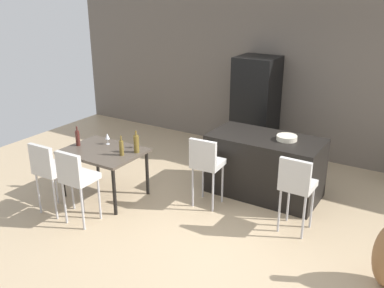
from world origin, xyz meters
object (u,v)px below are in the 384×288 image
(bar_chair_left, at_px, (206,162))
(bar_chair_middle, at_px, (297,183))
(kitchen_island, at_px, (264,166))
(dining_chair_far, at_px, (76,176))
(dining_table, at_px, (104,155))
(wine_bottle_middle, at_px, (121,148))
(refrigerator, at_px, (255,107))
(wine_bottle_right, at_px, (78,138))
(wine_bottle_near, at_px, (136,144))
(wine_glass_far, at_px, (136,140))
(fruit_bowl, at_px, (287,138))
(wine_glass_left, at_px, (107,136))
(dining_chair_near, at_px, (49,167))

(bar_chair_left, height_order, bar_chair_middle, same)
(kitchen_island, distance_m, dining_chair_far, 2.76)
(kitchen_island, xyz_separation_m, dining_table, (-2.01, -1.32, 0.20))
(kitchen_island, distance_m, wine_bottle_middle, 2.15)
(bar_chair_left, xyz_separation_m, wine_bottle_middle, (-1.09, -0.52, 0.16))
(bar_chair_middle, xyz_separation_m, wine_bottle_middle, (-2.40, -0.52, 0.16))
(wine_bottle_middle, relative_size, refrigerator, 0.16)
(wine_bottle_right, bearing_deg, bar_chair_middle, 9.96)
(wine_bottle_near, height_order, wine_glass_far, wine_bottle_near)
(wine_bottle_right, relative_size, fruit_bowl, 1.03)
(dining_chair_far, relative_size, wine_glass_far, 6.03)
(wine_bottle_middle, distance_m, fruit_bowl, 2.38)
(refrigerator, bearing_deg, wine_glass_far, -109.46)
(bar_chair_left, distance_m, wine_glass_left, 1.61)
(dining_chair_near, bearing_deg, wine_glass_far, 61.39)
(dining_table, bearing_deg, wine_bottle_middle, -0.71)
(bar_chair_middle, bearing_deg, bar_chair_left, 180.00)
(bar_chair_left, xyz_separation_m, wine_glass_far, (-1.10, -0.17, 0.17))
(kitchen_island, height_order, wine_bottle_right, wine_bottle_right)
(wine_bottle_right, xyz_separation_m, fruit_bowl, (2.76, 1.42, 0.09))
(kitchen_island, distance_m, wine_glass_far, 1.96)
(wine_glass_left, bearing_deg, bar_chair_middle, 5.66)
(bar_chair_middle, bearing_deg, wine_bottle_middle, -167.89)
(dining_chair_far, bearing_deg, wine_bottle_middle, 82.38)
(bar_chair_left, distance_m, dining_table, 1.55)
(dining_table, xyz_separation_m, wine_bottle_near, (0.48, 0.19, 0.21))
(dining_chair_near, xyz_separation_m, wine_glass_far, (0.62, 1.13, 0.17))
(kitchen_island, height_order, wine_glass_left, kitchen_island)
(kitchen_island, bearing_deg, bar_chair_left, -124.33)
(kitchen_island, relative_size, dining_chair_far, 1.58)
(wine_bottle_near, bearing_deg, kitchen_island, 36.25)
(dining_chair_near, relative_size, wine_bottle_right, 3.44)
(wine_bottle_right, height_order, wine_glass_left, wine_bottle_right)
(dining_chair_near, xyz_separation_m, refrigerator, (1.47, 3.53, 0.22))
(bar_chair_middle, xyz_separation_m, wine_bottle_near, (-2.29, -0.32, 0.18))
(wine_glass_left, distance_m, fruit_bowl, 2.68)
(dining_chair_far, distance_m, wine_bottle_middle, 0.81)
(kitchen_island, bearing_deg, fruit_bowl, 7.71)
(dining_table, height_order, wine_glass_far, wine_glass_far)
(wine_bottle_middle, bearing_deg, bar_chair_middle, 12.11)
(dining_chair_far, bearing_deg, kitchen_island, 50.33)
(wine_bottle_near, xyz_separation_m, wine_glass_far, (-0.11, 0.15, -0.01))
(dining_chair_far, relative_size, wine_bottle_near, 3.18)
(fruit_bowl, bearing_deg, wine_bottle_middle, -144.92)
(dining_chair_far, height_order, fruit_bowl, dining_chair_far)
(dining_table, bearing_deg, refrigerator, 66.19)
(fruit_bowl, bearing_deg, wine_bottle_right, -152.86)
(fruit_bowl, bearing_deg, refrigerator, 128.55)
(wine_bottle_right, relative_size, wine_glass_far, 1.76)
(bar_chair_middle, relative_size, refrigerator, 0.57)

